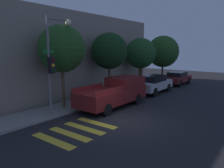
% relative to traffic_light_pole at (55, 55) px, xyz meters
% --- Properties ---
extents(ground_plane, '(60.00, 60.00, 0.00)m').
position_rel_traffic_light_pole_xyz_m(ground_plane, '(1.66, -3.37, -3.61)').
color(ground_plane, black).
extents(sidewalk, '(26.00, 2.36, 0.14)m').
position_rel_traffic_light_pole_xyz_m(sidewalk, '(1.66, 1.01, -3.54)').
color(sidewalk, gray).
rests_on(sidewalk, ground).
extents(building_row, '(26.00, 6.00, 6.79)m').
position_rel_traffic_light_pole_xyz_m(building_row, '(1.66, 5.59, -0.21)').
color(building_row, gray).
rests_on(building_row, ground).
extents(crosswalk, '(3.31, 2.60, 0.00)m').
position_rel_traffic_light_pole_xyz_m(crosswalk, '(-0.85, -2.57, -3.60)').
color(crosswalk, gold).
rests_on(crosswalk, ground).
extents(traffic_light_pole, '(2.02, 0.56, 5.71)m').
position_rel_traffic_light_pole_xyz_m(traffic_light_pole, '(0.00, 0.00, 0.00)').
color(traffic_light_pole, slate).
rests_on(traffic_light_pole, ground).
extents(pickup_truck, '(5.61, 2.09, 1.93)m').
position_rel_traffic_light_pole_xyz_m(pickup_truck, '(3.96, -1.27, -2.62)').
color(pickup_truck, maroon).
rests_on(pickup_truck, ground).
extents(sedan_near_corner, '(4.41, 1.76, 1.58)m').
position_rel_traffic_light_pole_xyz_m(sedan_near_corner, '(9.77, -1.27, -2.76)').
color(sedan_near_corner, '#B7BABF').
rests_on(sedan_near_corner, ground).
extents(sedan_middle, '(4.26, 1.77, 1.42)m').
position_rel_traffic_light_pole_xyz_m(sedan_middle, '(15.49, -1.27, -2.83)').
color(sedan_middle, maroon).
rests_on(sedan_middle, ground).
extents(tree_near_corner, '(3.01, 3.01, 5.44)m').
position_rel_traffic_light_pole_xyz_m(tree_near_corner, '(1.36, 1.01, 0.32)').
color(tree_near_corner, brown).
rests_on(tree_near_corner, ground).
extents(tree_midblock, '(2.95, 2.95, 5.23)m').
position_rel_traffic_light_pole_xyz_m(tree_midblock, '(6.22, 1.01, 0.14)').
color(tree_midblock, brown).
rests_on(tree_midblock, ground).
extents(tree_far_end, '(3.02, 3.02, 4.99)m').
position_rel_traffic_light_pole_xyz_m(tree_far_end, '(11.28, 1.01, -0.14)').
color(tree_far_end, '#4C3823').
rests_on(tree_far_end, ground).
extents(tree_behind_truck, '(3.70, 3.70, 5.45)m').
position_rel_traffic_light_pole_xyz_m(tree_behind_truck, '(16.48, 1.01, -0.01)').
color(tree_behind_truck, '#4C3823').
rests_on(tree_behind_truck, ground).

